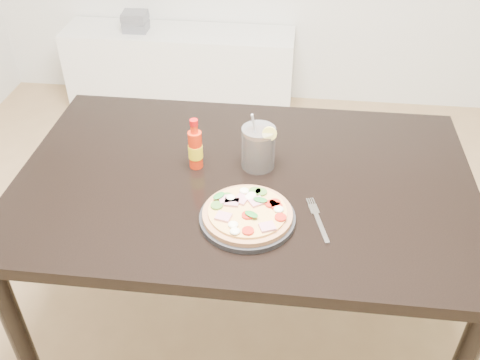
# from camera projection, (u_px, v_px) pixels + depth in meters

# --- Properties ---
(dining_table) EXTENTS (1.40, 0.90, 0.75)m
(dining_table) POSITION_uv_depth(u_px,v_px,m) (244.00, 198.00, 1.69)
(dining_table) COLOR black
(dining_table) RESTS_ON ground
(plate) EXTENTS (0.27, 0.27, 0.02)m
(plate) POSITION_uv_depth(u_px,v_px,m) (247.00, 218.00, 1.47)
(plate) COLOR black
(plate) RESTS_ON dining_table
(pizza) EXTENTS (0.25, 0.25, 0.03)m
(pizza) POSITION_uv_depth(u_px,v_px,m) (247.00, 212.00, 1.46)
(pizza) COLOR #B37950
(pizza) RESTS_ON plate
(hot_sauce_bottle) EXTENTS (0.05, 0.05, 0.17)m
(hot_sauce_bottle) POSITION_uv_depth(u_px,v_px,m) (195.00, 148.00, 1.64)
(hot_sauce_bottle) COLOR red
(hot_sauce_bottle) RESTS_ON dining_table
(cola_cup) EXTENTS (0.11, 0.10, 0.19)m
(cola_cup) POSITION_uv_depth(u_px,v_px,m) (258.00, 148.00, 1.65)
(cola_cup) COLOR black
(cola_cup) RESTS_ON dining_table
(fork) EXTENTS (0.07, 0.19, 0.00)m
(fork) POSITION_uv_depth(u_px,v_px,m) (317.00, 218.00, 1.48)
(fork) COLOR silver
(fork) RESTS_ON dining_table
(media_console) EXTENTS (1.40, 0.34, 0.50)m
(media_console) POSITION_uv_depth(u_px,v_px,m) (181.00, 69.00, 3.36)
(media_console) COLOR white
(media_console) RESTS_ON ground
(cd_stack) EXTENTS (0.14, 0.12, 0.11)m
(cd_stack) POSITION_uv_depth(u_px,v_px,m) (135.00, 21.00, 3.18)
(cd_stack) COLOR slate
(cd_stack) RESTS_ON media_console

